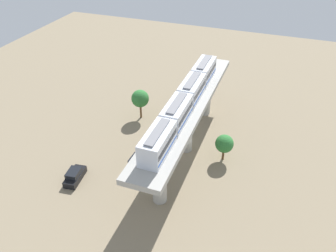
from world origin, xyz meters
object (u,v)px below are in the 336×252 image
(train, at_px, (185,101))
(tree_near_viaduct, at_px, (140,99))
(parked_car_white, at_px, (137,162))
(tree_mid_lot, at_px, (224,144))
(parked_car_black, at_px, (75,176))

(train, xyz_separation_m, tree_near_viaduct, (10.68, -7.86, -6.01))
(parked_car_white, xyz_separation_m, tree_mid_lot, (-11.90, -6.14, 2.25))
(parked_car_white, bearing_deg, tree_near_viaduct, -66.20)
(parked_car_black, bearing_deg, tree_near_viaduct, -104.14)
(parked_car_black, xyz_separation_m, parked_car_white, (-7.16, -5.76, 0.00))
(tree_near_viaduct, bearing_deg, tree_mid_lot, 158.69)
(parked_car_white, relative_size, tree_mid_lot, 0.97)
(train, relative_size, parked_car_white, 6.41)
(train, distance_m, parked_car_white, 11.92)
(tree_near_viaduct, bearing_deg, parked_car_black, 83.02)
(tree_near_viaduct, bearing_deg, parked_car_white, 111.12)
(train, distance_m, parked_car_black, 19.10)
(parked_car_black, height_order, tree_mid_lot, tree_mid_lot)
(parked_car_black, bearing_deg, tree_mid_lot, -155.18)
(parked_car_black, relative_size, tree_mid_lot, 0.99)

